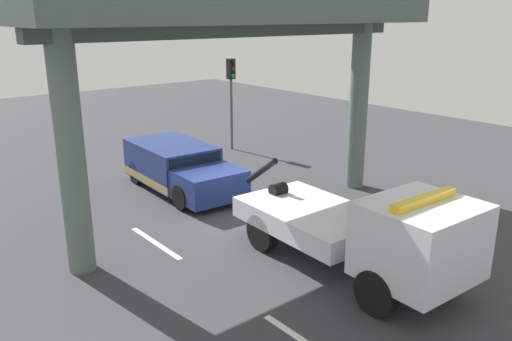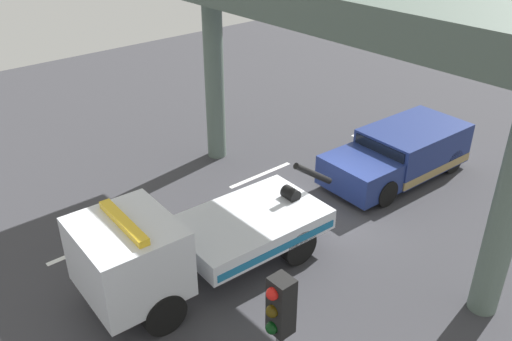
% 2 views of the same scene
% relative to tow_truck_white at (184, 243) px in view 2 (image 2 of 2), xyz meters
% --- Properties ---
extents(ground_plane, '(60.00, 40.00, 0.10)m').
position_rel_tow_truck_white_xyz_m(ground_plane, '(-4.93, 0.03, -1.25)').
color(ground_plane, '#38383D').
extents(lane_stripe_west, '(2.60, 0.16, 0.01)m').
position_rel_tow_truck_white_xyz_m(lane_stripe_west, '(-10.93, -2.93, -1.20)').
color(lane_stripe_west, silver).
rests_on(lane_stripe_west, ground).
extents(lane_stripe_mid, '(2.60, 0.16, 0.01)m').
position_rel_tow_truck_white_xyz_m(lane_stripe_mid, '(-4.93, -2.93, -1.20)').
color(lane_stripe_mid, silver).
rests_on(lane_stripe_mid, ground).
extents(lane_stripe_east, '(2.60, 0.16, 0.01)m').
position_rel_tow_truck_white_xyz_m(lane_stripe_east, '(1.07, -2.93, -1.20)').
color(lane_stripe_east, silver).
rests_on(lane_stripe_east, ground).
extents(tow_truck_white, '(7.30, 2.66, 2.46)m').
position_rel_tow_truck_white_xyz_m(tow_truck_white, '(0.00, 0.00, 0.00)').
color(tow_truck_white, silver).
rests_on(tow_truck_white, ground).
extents(towed_van_green, '(5.29, 2.41, 1.58)m').
position_rel_tow_truck_white_xyz_m(towed_van_green, '(-8.47, 0.04, -0.42)').
color(towed_van_green, navy).
rests_on(towed_van_green, ground).
extents(overpass_structure, '(3.60, 12.21, 6.64)m').
position_rel_tow_truck_white_xyz_m(overpass_structure, '(-4.71, 0.03, 4.62)').
color(overpass_structure, '#596B60').
rests_on(overpass_structure, ground).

